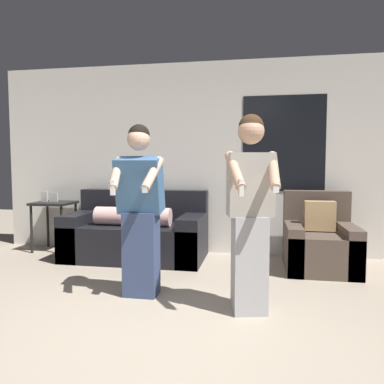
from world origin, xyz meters
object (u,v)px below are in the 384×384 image
object	(u,v)px
armchair	(319,243)
person_right	(250,212)
couch	(137,234)
side_table	(54,209)
person_left	(140,210)

from	to	relation	value
armchair	person_right	distance (m)	1.81
couch	side_table	world-z (taller)	couch
side_table	armchair	bearing A→B (deg)	-4.71
couch	armchair	bearing A→B (deg)	-2.48
side_table	person_right	xyz separation A→B (m)	(2.88, -1.82, 0.26)
couch	person_left	world-z (taller)	person_left
armchair	person_left	size ratio (longest dim) A/B	0.57
side_table	person_right	distance (m)	3.42
couch	person_right	world-z (taller)	person_right
couch	side_table	distance (m)	1.38
couch	person_left	size ratio (longest dim) A/B	1.11
side_table	person_right	world-z (taller)	person_right
person_left	person_right	distance (m)	1.07
couch	person_left	distance (m)	1.57
person_left	couch	bearing A→B (deg)	109.89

